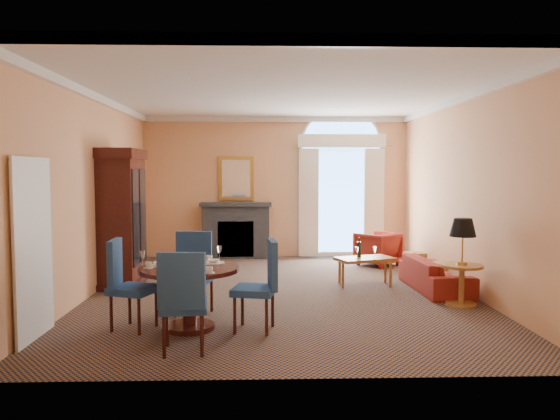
{
  "coord_description": "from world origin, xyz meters",
  "views": [
    {
      "loc": [
        -0.29,
        -8.75,
        1.95
      ],
      "look_at": [
        0.0,
        0.5,
        1.3
      ],
      "focal_mm": 35.0,
      "sensor_mm": 36.0,
      "label": 1
    }
  ],
  "objects_px": {
    "sofa": "(435,274)",
    "coffee_table": "(365,260)",
    "armoire": "(121,220)",
    "side_table": "(462,251)",
    "dining_table": "(189,284)",
    "armchair": "(378,249)"
  },
  "relations": [
    {
      "from": "armoire",
      "to": "coffee_table",
      "type": "bearing_deg",
      "value": -2.61
    },
    {
      "from": "armoire",
      "to": "side_table",
      "type": "relative_size",
      "value": 1.87
    },
    {
      "from": "armchair",
      "to": "side_table",
      "type": "relative_size",
      "value": 0.61
    },
    {
      "from": "sofa",
      "to": "armchair",
      "type": "distance_m",
      "value": 2.45
    },
    {
      "from": "sofa",
      "to": "armoire",
      "type": "bearing_deg",
      "value": 81.45
    },
    {
      "from": "armoire",
      "to": "dining_table",
      "type": "xyz_separation_m",
      "value": [
        1.52,
        -2.73,
        -0.56
      ]
    },
    {
      "from": "armoire",
      "to": "dining_table",
      "type": "relative_size",
      "value": 1.89
    },
    {
      "from": "armoire",
      "to": "side_table",
      "type": "distance_m",
      "value": 5.58
    },
    {
      "from": "armoire",
      "to": "armchair",
      "type": "xyz_separation_m",
      "value": [
        4.82,
        1.82,
        -0.78
      ]
    },
    {
      "from": "armchair",
      "to": "side_table",
      "type": "xyz_separation_m",
      "value": [
        0.5,
        -3.46,
        0.46
      ]
    },
    {
      "from": "armoire",
      "to": "armchair",
      "type": "relative_size",
      "value": 3.04
    },
    {
      "from": "sofa",
      "to": "coffee_table",
      "type": "xyz_separation_m",
      "value": [
        -1.1,
        0.4,
        0.18
      ]
    },
    {
      "from": "sofa",
      "to": "coffee_table",
      "type": "distance_m",
      "value": 1.19
    },
    {
      "from": "dining_table",
      "to": "coffee_table",
      "type": "height_order",
      "value": "dining_table"
    },
    {
      "from": "dining_table",
      "to": "coffee_table",
      "type": "xyz_separation_m",
      "value": [
        2.65,
        2.54,
        -0.12
      ]
    },
    {
      "from": "armoire",
      "to": "sofa",
      "type": "height_order",
      "value": "armoire"
    },
    {
      "from": "armoire",
      "to": "sofa",
      "type": "distance_m",
      "value": 5.37
    },
    {
      "from": "armoire",
      "to": "armchair",
      "type": "height_order",
      "value": "armoire"
    },
    {
      "from": "armoire",
      "to": "sofa",
      "type": "xyz_separation_m",
      "value": [
        5.27,
        -0.59,
        -0.86
      ]
    },
    {
      "from": "sofa",
      "to": "coffee_table",
      "type": "bearing_deg",
      "value": 67.71
    },
    {
      "from": "armchair",
      "to": "coffee_table",
      "type": "xyz_separation_m",
      "value": [
        -0.65,
        -2.01,
        0.1
      ]
    },
    {
      "from": "sofa",
      "to": "side_table",
      "type": "xyz_separation_m",
      "value": [
        0.05,
        -1.05,
        0.54
      ]
    }
  ]
}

